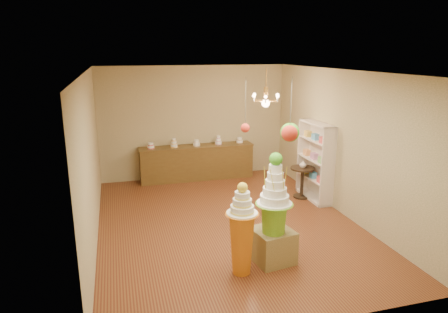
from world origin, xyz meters
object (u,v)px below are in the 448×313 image
object	(u,v)px
sideboard	(197,162)
round_table	(302,178)
pedestal_orange	(242,236)
pedestal_green	(274,219)

from	to	relation	value
sideboard	round_table	world-z (taller)	sideboard
sideboard	round_table	size ratio (longest dim) A/B	4.06
pedestal_orange	sideboard	bearing A→B (deg)	86.56
sideboard	round_table	bearing A→B (deg)	-44.08
pedestal_orange	sideboard	world-z (taller)	pedestal_orange
pedestal_green	round_table	xyz separation A→B (m)	(1.82, 2.65, -0.30)
pedestal_orange	sideboard	xyz separation A→B (m)	(0.29, 4.82, -0.15)
sideboard	pedestal_green	bearing A→B (deg)	-86.53
pedestal_green	pedestal_orange	distance (m)	0.61
pedestal_green	sideboard	distance (m)	4.70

